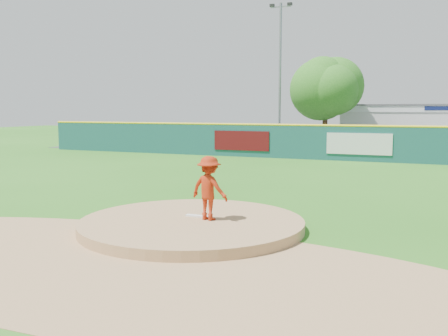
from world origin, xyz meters
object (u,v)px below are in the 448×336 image
at_px(deciduous_tree, 326,86).
at_px(pitcher, 209,188).
at_px(van, 356,144).
at_px(pool_building_grp, 446,126).
at_px(playground_slide, 149,139).
at_px(light_pole_left, 280,69).

bearing_deg(deciduous_tree, pitcher, -84.47).
relative_size(van, deciduous_tree, 0.60).
relative_size(pool_building_grp, deciduous_tree, 2.07).
xyz_separation_m(pitcher, van, (0.10, 22.84, -0.40)).
distance_m(playground_slide, light_pole_left, 11.48).
bearing_deg(pitcher, playground_slide, -43.15).
bearing_deg(van, pitcher, 158.46).
xyz_separation_m(pitcher, playground_slide, (-15.38, 22.14, -0.35)).
relative_size(van, pool_building_grp, 0.29).
xyz_separation_m(pitcher, deciduous_tree, (-2.41, 24.87, 3.52)).
height_order(pitcher, van, pitcher).
height_order(pool_building_grp, deciduous_tree, deciduous_tree).
height_order(van, pool_building_grp, pool_building_grp).
bearing_deg(van, pool_building_grp, -52.65).
xyz_separation_m(van, pool_building_grp, (5.50, 9.02, 1.03)).
relative_size(pool_building_grp, light_pole_left, 1.38).
bearing_deg(pool_building_grp, deciduous_tree, -138.84).
bearing_deg(pitcher, deciduous_tree, -72.41).
height_order(playground_slide, light_pole_left, light_pole_left).
distance_m(pitcher, van, 22.84).
relative_size(pitcher, van, 0.35).
relative_size(van, playground_slide, 1.81).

